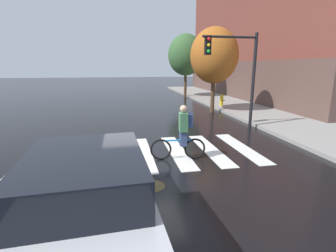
% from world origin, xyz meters
% --- Properties ---
extents(ground_plane, '(120.00, 120.00, 0.00)m').
position_xyz_m(ground_plane, '(0.00, 0.00, 0.00)').
color(ground_plane, black).
extents(crosswalk_stripes, '(7.49, 3.46, 0.01)m').
position_xyz_m(crosswalk_stripes, '(-0.04, 0.00, 0.01)').
color(crosswalk_stripes, silver).
rests_on(crosswalk_stripes, ground).
extents(manhole_cover, '(0.64, 0.64, 0.01)m').
position_xyz_m(manhole_cover, '(-0.05, -2.37, 0.00)').
color(manhole_cover, '#473D1E').
rests_on(manhole_cover, ground).
extents(sedan_near, '(2.34, 4.69, 1.59)m').
position_xyz_m(sedan_near, '(-1.26, -4.25, 0.82)').
color(sedan_near, '#B7B7BC').
rests_on(sedan_near, ground).
extents(cyclist, '(1.71, 0.38, 1.69)m').
position_xyz_m(cyclist, '(1.09, -0.73, 0.84)').
color(cyclist, black).
rests_on(cyclist, ground).
extents(traffic_light_near, '(2.47, 0.28, 4.20)m').
position_xyz_m(traffic_light_near, '(4.28, 2.49, 2.86)').
color(traffic_light_near, black).
rests_on(traffic_light_near, ground).
extents(fire_hydrant, '(0.33, 0.22, 0.78)m').
position_xyz_m(fire_hydrant, '(6.17, 8.45, 0.53)').
color(fire_hydrant, gold).
rests_on(fire_hydrant, sidewalk).
extents(street_tree_near, '(2.85, 2.85, 5.07)m').
position_xyz_m(street_tree_near, '(4.90, 6.86, 3.42)').
color(street_tree_near, '#4C3823').
rests_on(street_tree_near, ground).
extents(street_tree_mid, '(3.15, 3.15, 5.60)m').
position_xyz_m(street_tree_mid, '(5.19, 14.66, 3.78)').
color(street_tree_mid, '#4C3823').
rests_on(street_tree_mid, ground).
extents(corner_building, '(15.62, 23.13, 15.56)m').
position_xyz_m(corner_building, '(16.83, 13.82, 7.73)').
color(corner_building, brown).
rests_on(corner_building, ground).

